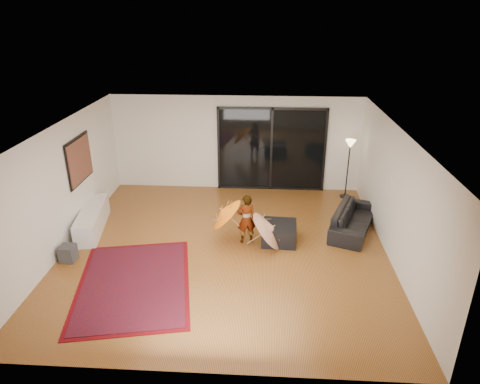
# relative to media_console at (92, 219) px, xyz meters

# --- Properties ---
(floor) EXTENTS (7.00, 7.00, 0.00)m
(floor) POSITION_rel_media_console_xyz_m (3.25, -0.72, -0.26)
(floor) COLOR #A4662C
(floor) RESTS_ON ground
(ceiling) EXTENTS (7.00, 7.00, 0.00)m
(ceiling) POSITION_rel_media_console_xyz_m (3.25, -0.72, 2.44)
(ceiling) COLOR white
(ceiling) RESTS_ON wall_back
(wall_back) EXTENTS (7.00, 0.00, 7.00)m
(wall_back) POSITION_rel_media_console_xyz_m (3.25, 2.78, 1.09)
(wall_back) COLOR silver
(wall_back) RESTS_ON floor
(wall_front) EXTENTS (7.00, 0.00, 7.00)m
(wall_front) POSITION_rel_media_console_xyz_m (3.25, -4.22, 1.09)
(wall_front) COLOR silver
(wall_front) RESTS_ON floor
(wall_left) EXTENTS (0.00, 7.00, 7.00)m
(wall_left) POSITION_rel_media_console_xyz_m (-0.25, -0.72, 1.09)
(wall_left) COLOR silver
(wall_left) RESTS_ON floor
(wall_right) EXTENTS (0.00, 7.00, 7.00)m
(wall_right) POSITION_rel_media_console_xyz_m (6.75, -0.72, 1.09)
(wall_right) COLOR silver
(wall_right) RESTS_ON floor
(sliding_door) EXTENTS (3.06, 0.07, 2.40)m
(sliding_door) POSITION_rel_media_console_xyz_m (4.25, 2.75, 0.94)
(sliding_door) COLOR black
(sliding_door) RESTS_ON wall_back
(painting) EXTENTS (0.04, 1.28, 1.08)m
(painting) POSITION_rel_media_console_xyz_m (-0.21, 0.28, 1.39)
(painting) COLOR black
(painting) RESTS_ON wall_left
(media_console) EXTENTS (0.79, 1.94, 0.52)m
(media_console) POSITION_rel_media_console_xyz_m (0.00, 0.00, 0.00)
(media_console) COLOR white
(media_console) RESTS_ON floor
(speaker) EXTENTS (0.31, 0.31, 0.35)m
(speaker) POSITION_rel_media_console_xyz_m (0.00, -1.39, -0.09)
(speaker) COLOR #424244
(speaker) RESTS_ON floor
(persian_rug) EXTENTS (2.62, 3.29, 0.02)m
(persian_rug) POSITION_rel_media_console_xyz_m (1.60, -2.12, -0.25)
(persian_rug) COLOR #5E080E
(persian_rug) RESTS_ON floor
(sofa) EXTENTS (1.42, 2.10, 0.57)m
(sofa) POSITION_rel_media_console_xyz_m (6.20, 0.33, 0.02)
(sofa) COLOR black
(sofa) RESTS_ON floor
(ottoman) EXTENTS (0.80, 0.80, 0.43)m
(ottoman) POSITION_rel_media_console_xyz_m (4.44, -0.32, -0.05)
(ottoman) COLOR black
(ottoman) RESTS_ON floor
(floor_lamp) EXTENTS (0.28, 0.28, 1.65)m
(floor_lamp) POSITION_rel_media_console_xyz_m (6.35, 2.30, 1.04)
(floor_lamp) COLOR black
(floor_lamp) RESTS_ON floor
(child) EXTENTS (0.48, 0.38, 1.15)m
(child) POSITION_rel_media_console_xyz_m (3.69, -0.38, 0.31)
(child) COLOR #999999
(child) RESTS_ON floor
(parasol_orange) EXTENTS (0.72, 0.85, 0.88)m
(parasol_orange) POSITION_rel_media_console_xyz_m (3.14, -0.43, 0.47)
(parasol_orange) COLOR orange
(parasol_orange) RESTS_ON child
(parasol_white) EXTENTS (0.75, 0.96, 0.98)m
(parasol_white) POSITION_rel_media_console_xyz_m (4.29, -0.53, 0.24)
(parasol_white) COLOR beige
(parasol_white) RESTS_ON floor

